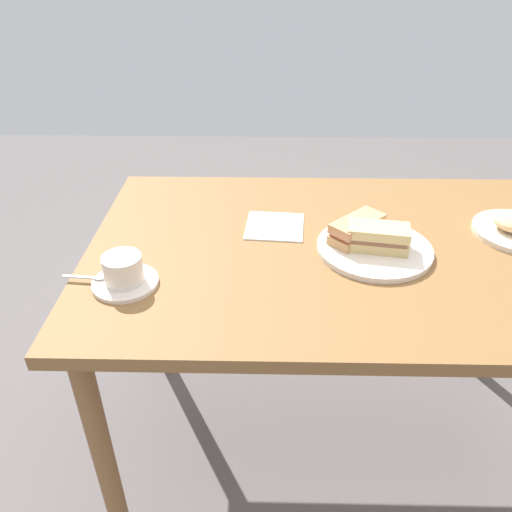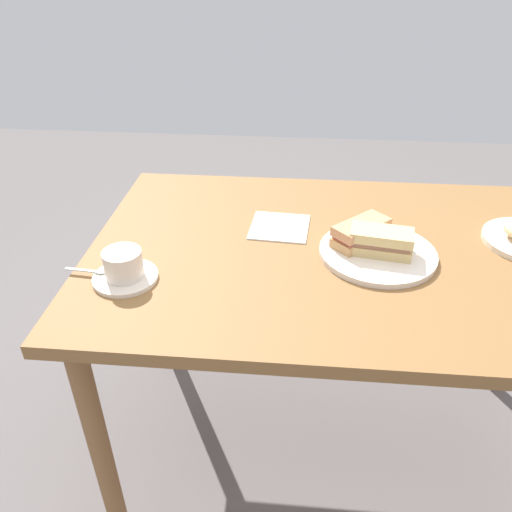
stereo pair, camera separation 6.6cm
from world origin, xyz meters
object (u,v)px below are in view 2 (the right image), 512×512
(sandwich_back, at_px, (361,233))
(spoon, at_px, (93,271))
(sandwich_front, at_px, (381,241))
(coffee_cup, at_px, (123,263))
(napkin, at_px, (280,227))
(coffee_saucer, at_px, (126,277))
(dining_table, at_px, (355,277))
(sandwich_plate, at_px, (377,253))

(sandwich_back, distance_m, spoon, 0.64)
(sandwich_back, bearing_deg, sandwich_front, 135.46)
(coffee_cup, relative_size, napkin, 0.76)
(sandwich_front, bearing_deg, coffee_saucer, 13.97)
(dining_table, xyz_separation_m, napkin, (0.20, -0.09, 0.09))
(dining_table, bearing_deg, coffee_cup, 18.15)
(coffee_saucer, bearing_deg, coffee_cup, -97.02)
(coffee_cup, distance_m, spoon, 0.08)
(spoon, xyz_separation_m, napkin, (-0.41, -0.26, -0.01))
(sandwich_back, relative_size, spoon, 1.54)
(sandwich_back, xyz_separation_m, coffee_saucer, (0.53, 0.19, -0.04))
(spoon, bearing_deg, sandwich_front, -168.22)
(coffee_cup, xyz_separation_m, napkin, (-0.33, -0.26, -0.04))
(sandwich_plate, bearing_deg, dining_table, -31.91)
(sandwich_front, relative_size, coffee_saucer, 1.06)
(sandwich_plate, xyz_separation_m, sandwich_front, (-0.00, 0.01, 0.04))
(sandwich_plate, height_order, sandwich_back, sandwich_back)
(coffee_cup, bearing_deg, sandwich_back, -160.99)
(sandwich_back, height_order, napkin, sandwich_back)
(sandwich_front, xyz_separation_m, napkin, (0.24, -0.12, -0.04))
(dining_table, xyz_separation_m, spoon, (0.61, 0.17, 0.10))
(napkin, bearing_deg, sandwich_front, 153.31)
(sandwich_back, bearing_deg, napkin, -21.81)
(sandwich_front, xyz_separation_m, spoon, (0.65, 0.14, -0.03))
(coffee_saucer, distance_m, coffee_cup, 0.04)
(sandwich_plate, bearing_deg, spoon, 12.47)
(coffee_cup, bearing_deg, spoon, -3.92)
(coffee_cup, relative_size, spoon, 1.15)
(sandwich_plate, relative_size, spoon, 2.83)
(coffee_saucer, bearing_deg, sandwich_back, -160.83)
(sandwich_front, relative_size, sandwich_back, 1.01)
(napkin, bearing_deg, dining_table, 155.99)
(coffee_saucer, xyz_separation_m, coffee_cup, (-0.00, -0.00, 0.04))
(coffee_cup, bearing_deg, sandwich_plate, -165.40)
(coffee_cup, bearing_deg, dining_table, -161.85)
(sandwich_front, distance_m, napkin, 0.28)
(sandwich_plate, relative_size, sandwich_front, 1.81)
(dining_table, relative_size, spoon, 13.47)
(sandwich_front, height_order, coffee_cup, same)
(sandwich_front, bearing_deg, sandwich_plate, -73.60)
(sandwich_front, height_order, spoon, sandwich_front)
(dining_table, height_order, coffee_cup, coffee_cup)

